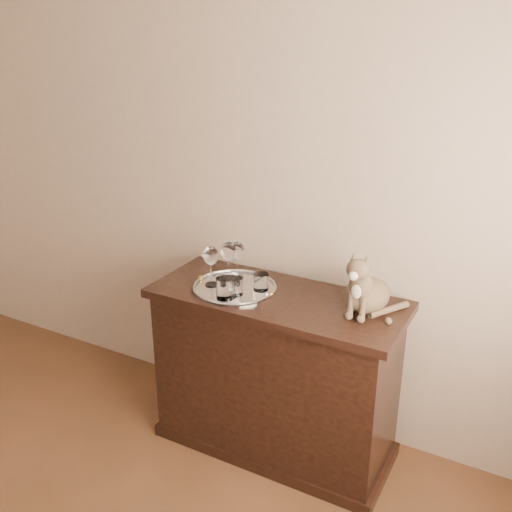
{
  "coord_description": "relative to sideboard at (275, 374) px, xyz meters",
  "views": [
    {
      "loc": [
        1.66,
        -0.21,
        1.99
      ],
      "look_at": [
        0.49,
        1.95,
        1.02
      ],
      "focal_mm": 40.0,
      "sensor_mm": 36.0,
      "label": 1
    }
  ],
  "objects": [
    {
      "name": "wall_back",
      "position": [
        -0.6,
        0.31,
        0.93
      ],
      "size": [
        4.0,
        0.1,
        2.7
      ],
      "primitive_type": "cube",
      "color": "tan",
      "rests_on": "ground"
    },
    {
      "name": "sideboard",
      "position": [
        0.0,
        0.0,
        0.0
      ],
      "size": [
        1.2,
        0.5,
        0.85
      ],
      "primitive_type": null,
      "color": "black",
      "rests_on": "ground"
    },
    {
      "name": "tray",
      "position": [
        -0.21,
        -0.03,
        0.43
      ],
      "size": [
        0.4,
        0.4,
        0.01
      ],
      "primitive_type": "cylinder",
      "color": "silver",
      "rests_on": "sideboard"
    },
    {
      "name": "wine_glass_a",
      "position": [
        -0.27,
        0.02,
        0.53
      ],
      "size": [
        0.08,
        0.08,
        0.2
      ],
      "primitive_type": null,
      "color": "silver",
      "rests_on": "tray"
    },
    {
      "name": "wine_glass_b",
      "position": [
        -0.26,
        0.08,
        0.53
      ],
      "size": [
        0.07,
        0.07,
        0.18
      ],
      "primitive_type": null,
      "color": "white",
      "rests_on": "tray"
    },
    {
      "name": "wine_glass_c",
      "position": [
        -0.32,
        -0.05,
        0.53
      ],
      "size": [
        0.07,
        0.07,
        0.2
      ],
      "primitive_type": null,
      "color": "silver",
      "rests_on": "tray"
    },
    {
      "name": "tumbler_a",
      "position": [
        -0.17,
        -0.1,
        0.47
      ],
      "size": [
        0.07,
        0.07,
        0.08
      ],
      "primitive_type": "cylinder",
      "color": "white",
      "rests_on": "tray"
    },
    {
      "name": "tumbler_b",
      "position": [
        -0.19,
        -0.15,
        0.48
      ],
      "size": [
        0.09,
        0.09,
        0.1
      ],
      "primitive_type": "cylinder",
      "color": "silver",
      "rests_on": "tray"
    },
    {
      "name": "tumbler_c",
      "position": [
        -0.09,
        0.01,
        0.47
      ],
      "size": [
        0.07,
        0.07,
        0.08
      ],
      "primitive_type": "cylinder",
      "color": "silver",
      "rests_on": "tray"
    },
    {
      "name": "cat",
      "position": [
        0.41,
        0.06,
        0.57
      ],
      "size": [
        0.32,
        0.31,
        0.3
      ],
      "primitive_type": null,
      "rotation": [
        0.0,
        0.0,
        -0.1
      ],
      "color": "#4D392E",
      "rests_on": "sideboard"
    }
  ]
}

